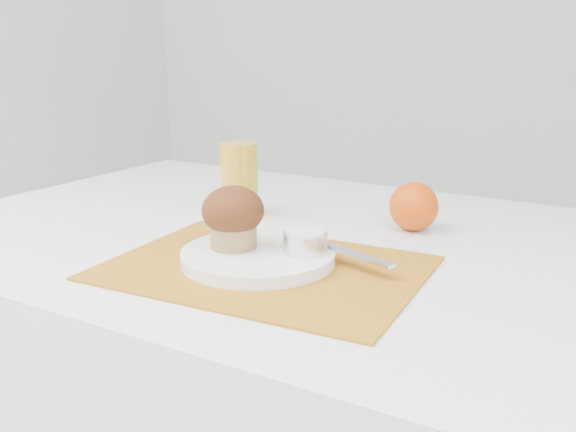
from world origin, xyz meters
The scene contains 10 objects.
placemat centered at (0.05, -0.11, 0.75)m, with size 0.41×0.30×0.00m, color #AE6B18.
plate centered at (0.04, -0.10, 0.76)m, with size 0.21×0.21×0.02m, color white.
ramekin centered at (0.09, -0.07, 0.78)m, with size 0.06×0.06×0.03m, color silver.
cream centered at (0.09, -0.07, 0.80)m, with size 0.05×0.05×0.01m, color white.
raspberry_near centered at (0.07, -0.06, 0.78)m, with size 0.02×0.02×0.02m, color #520205.
raspberry_far centered at (0.08, -0.07, 0.78)m, with size 0.02×0.02×0.02m, color #600302.
butter_knife centered at (0.13, -0.04, 0.77)m, with size 0.19×0.01×0.00m, color silver.
orange centered at (0.16, 0.17, 0.79)m, with size 0.08×0.08×0.08m, color #E14D07.
juice_glass centered at (-0.13, 0.10, 0.81)m, with size 0.06×0.06×0.13m, color gold.
muffin centered at (0.00, -0.10, 0.81)m, with size 0.09×0.09×0.09m.
Camera 1 is at (0.49, -0.79, 1.05)m, focal length 40.00 mm.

